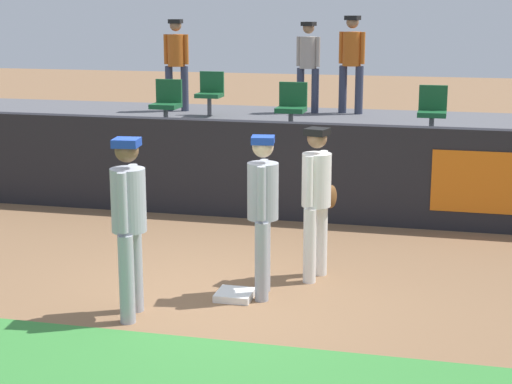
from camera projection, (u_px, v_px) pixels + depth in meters
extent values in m
plane|color=#846042|center=(210.00, 301.00, 9.20)|extent=(60.00, 60.00, 0.00)
cube|color=white|center=(235.00, 295.00, 9.26)|extent=(0.40, 0.40, 0.08)
cylinder|color=white|center=(321.00, 239.00, 10.00)|extent=(0.15, 0.15, 0.89)
cylinder|color=white|center=(310.00, 246.00, 9.72)|extent=(0.15, 0.15, 0.89)
cylinder|color=white|center=(316.00, 180.00, 9.69)|extent=(0.42, 0.42, 0.63)
sphere|color=#8C6647|center=(317.00, 138.00, 9.58)|extent=(0.23, 0.23, 0.23)
cube|color=black|center=(317.00, 132.00, 9.56)|extent=(0.30, 0.30, 0.08)
cylinder|color=white|center=(324.00, 175.00, 9.86)|extent=(0.09, 0.09, 0.59)
cylinder|color=white|center=(309.00, 181.00, 9.50)|extent=(0.09, 0.09, 0.59)
ellipsoid|color=brown|center=(331.00, 197.00, 9.87)|extent=(0.17, 0.22, 0.28)
cylinder|color=#9EA3AD|center=(264.00, 253.00, 9.43)|extent=(0.15, 0.15, 0.89)
cylinder|color=#9EA3AD|center=(262.00, 262.00, 9.11)|extent=(0.15, 0.15, 0.89)
cylinder|color=#9EA3AD|center=(263.00, 191.00, 9.10)|extent=(0.40, 0.40, 0.63)
sphere|color=beige|center=(263.00, 147.00, 8.99)|extent=(0.23, 0.23, 0.23)
cube|color=#193899|center=(263.00, 140.00, 8.98)|extent=(0.28, 0.28, 0.08)
cylinder|color=#9EA3AD|center=(264.00, 185.00, 9.30)|extent=(0.09, 0.09, 0.59)
cylinder|color=#9EA3AD|center=(261.00, 194.00, 8.89)|extent=(0.09, 0.09, 0.59)
cylinder|color=#9EA3AD|center=(135.00, 269.00, 8.80)|extent=(0.16, 0.16, 0.93)
cylinder|color=#9EA3AD|center=(127.00, 279.00, 8.47)|extent=(0.16, 0.16, 0.93)
cylinder|color=#9EA3AD|center=(128.00, 200.00, 8.46)|extent=(0.40, 0.40, 0.66)
sphere|color=brown|center=(127.00, 150.00, 8.35)|extent=(0.24, 0.24, 0.24)
cube|color=#193899|center=(126.00, 143.00, 8.33)|extent=(0.29, 0.29, 0.09)
cylinder|color=#9EA3AD|center=(134.00, 193.00, 8.67)|extent=(0.10, 0.10, 0.61)
cylinder|color=#9EA3AD|center=(123.00, 203.00, 8.24)|extent=(0.10, 0.10, 0.61)
cube|color=black|center=(281.00, 171.00, 12.55)|extent=(18.00, 0.24, 1.49)
cube|color=orange|center=(485.00, 183.00, 11.74)|extent=(1.50, 0.02, 0.89)
cube|color=#59595E|center=(310.00, 154.00, 15.03)|extent=(18.00, 4.80, 1.10)
cylinder|color=#4C4C51|center=(291.00, 122.00, 13.76)|extent=(0.08, 0.08, 0.40)
cube|color=#19592D|center=(291.00, 110.00, 13.71)|extent=(0.47, 0.44, 0.08)
cube|color=#19592D|center=(293.00, 94.00, 13.84)|extent=(0.47, 0.06, 0.40)
cylinder|color=#4C4C51|center=(209.00, 106.00, 15.91)|extent=(0.08, 0.08, 0.40)
cube|color=#19592D|center=(209.00, 95.00, 15.87)|extent=(0.47, 0.44, 0.08)
cube|color=#19592D|center=(212.00, 82.00, 16.00)|extent=(0.47, 0.06, 0.40)
cylinder|color=#4C4C51|center=(431.00, 126.00, 13.23)|extent=(0.08, 0.08, 0.40)
cube|color=#19592D|center=(432.00, 114.00, 13.18)|extent=(0.45, 0.44, 0.08)
cube|color=#19592D|center=(433.00, 98.00, 13.31)|extent=(0.45, 0.06, 0.40)
cylinder|color=#4C4C51|center=(166.00, 118.00, 14.26)|extent=(0.08, 0.08, 0.40)
cube|color=#19592D|center=(166.00, 106.00, 14.22)|extent=(0.46, 0.44, 0.08)
cube|color=#19592D|center=(169.00, 91.00, 14.35)|extent=(0.46, 0.06, 0.40)
cylinder|color=#33384C|center=(185.00, 89.00, 16.63)|extent=(0.15, 0.15, 0.89)
cylinder|color=#33384C|center=(169.00, 88.00, 16.69)|extent=(0.15, 0.15, 0.89)
cylinder|color=#BF5919|center=(176.00, 50.00, 16.49)|extent=(0.36, 0.36, 0.63)
sphere|color=#8C6647|center=(176.00, 25.00, 16.38)|extent=(0.23, 0.23, 0.23)
cube|color=black|center=(176.00, 21.00, 16.36)|extent=(0.26, 0.26, 0.08)
cylinder|color=#BF5919|center=(186.00, 49.00, 16.44)|extent=(0.09, 0.09, 0.59)
cylinder|color=#BF5919|center=(166.00, 49.00, 16.52)|extent=(0.09, 0.09, 0.59)
cylinder|color=#33384C|center=(315.00, 91.00, 16.33)|extent=(0.15, 0.15, 0.87)
cylinder|color=#33384C|center=(300.00, 90.00, 16.47)|extent=(0.15, 0.15, 0.87)
cylinder|color=#A5998C|center=(308.00, 53.00, 16.24)|extent=(0.40, 0.40, 0.61)
sphere|color=#8C6647|center=(309.00, 28.00, 16.13)|extent=(0.23, 0.23, 0.23)
cube|color=black|center=(309.00, 24.00, 16.11)|extent=(0.29, 0.29, 0.08)
cylinder|color=#A5998C|center=(318.00, 52.00, 16.14)|extent=(0.09, 0.09, 0.57)
cylinder|color=#A5998C|center=(299.00, 51.00, 16.32)|extent=(0.09, 0.09, 0.57)
cylinder|color=#33384C|center=(359.00, 90.00, 16.17)|extent=(0.16, 0.16, 0.93)
cylinder|color=#33384C|center=(343.00, 89.00, 16.32)|extent=(0.16, 0.16, 0.93)
cylinder|color=#BF5919|center=(352.00, 49.00, 16.07)|extent=(0.43, 0.43, 0.65)
sphere|color=#8C6647|center=(353.00, 22.00, 15.95)|extent=(0.24, 0.24, 0.24)
cube|color=black|center=(353.00, 18.00, 15.94)|extent=(0.31, 0.31, 0.08)
cylinder|color=#BF5919|center=(363.00, 48.00, 15.97)|extent=(0.09, 0.09, 0.61)
cylinder|color=#BF5919|center=(341.00, 48.00, 16.16)|extent=(0.09, 0.09, 0.61)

